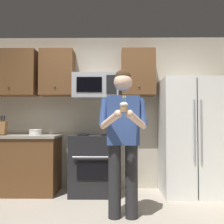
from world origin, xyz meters
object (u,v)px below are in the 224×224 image
at_px(refrigerator, 190,137).
at_px(bowl_large_white, 35,132).
at_px(oven_range, 95,164).
at_px(cupcake, 124,107).
at_px(microwave, 96,86).
at_px(knife_block, 1,128).
at_px(person, 123,133).

relative_size(refrigerator, bowl_large_white, 9.13).
height_order(oven_range, bowl_large_white, bowl_large_white).
bearing_deg(bowl_large_white, cupcake, -45.57).
bearing_deg(bowl_large_white, oven_range, -1.79).
height_order(microwave, cupcake, microwave).
bearing_deg(knife_block, bowl_large_white, 6.46).
relative_size(oven_range, knife_block, 2.91).
xyz_separation_m(oven_range, person, (0.41, -1.05, 0.53)).
bearing_deg(person, bowl_large_white, 141.98).
bearing_deg(microwave, person, -70.59).
xyz_separation_m(oven_range, knife_block, (-1.50, -0.03, 0.57)).
bearing_deg(cupcake, bowl_large_white, 134.43).
height_order(microwave, bowl_large_white, microwave).
bearing_deg(person, knife_block, 151.89).
relative_size(bowl_large_white, cupcake, 1.13).
height_order(oven_range, person, person).
bearing_deg(cupcake, refrigerator, 50.87).
relative_size(microwave, person, 0.42).
height_order(knife_block, person, person).
distance_m(oven_range, bowl_large_white, 1.09).
xyz_separation_m(person, cupcake, (0.00, -0.33, 0.30)).
distance_m(oven_range, cupcake, 1.66).
bearing_deg(person, refrigerator, 42.83).
xyz_separation_m(refrigerator, bowl_large_white, (-2.47, 0.07, 0.07)).
bearing_deg(refrigerator, bowl_large_white, 178.39).
bearing_deg(microwave, oven_range, -90.02).
height_order(bowl_large_white, person, person).
height_order(microwave, refrigerator, microwave).
relative_size(microwave, refrigerator, 0.41).
relative_size(bowl_large_white, person, 0.11).
relative_size(person, cupcake, 10.13).
distance_m(microwave, refrigerator, 1.72).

